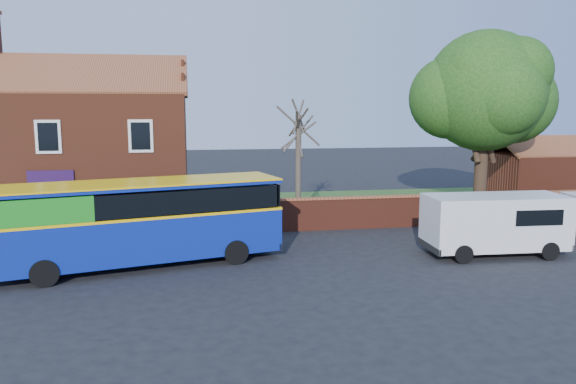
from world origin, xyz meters
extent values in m
plane|color=black|center=(0.00, 0.00, 0.00)|extent=(120.00, 120.00, 0.00)
cube|color=gray|center=(-7.00, 5.75, 0.06)|extent=(18.00, 3.50, 0.12)
cube|color=slate|center=(-7.00, 4.00, 0.07)|extent=(18.00, 0.15, 0.14)
cube|color=#426B28|center=(13.00, 13.00, 0.02)|extent=(26.00, 12.00, 0.04)
cube|color=brown|center=(-7.00, 11.50, 3.25)|extent=(12.00, 8.00, 6.50)
cube|color=brown|center=(-7.00, 9.50, 7.50)|extent=(12.30, 4.08, 2.16)
cube|color=brown|center=(-7.00, 13.50, 7.50)|extent=(12.30, 4.08, 2.16)
cube|color=black|center=(-7.00, 7.47, 4.60)|extent=(1.10, 0.06, 1.50)
cube|color=#4C0F19|center=(-7.00, 7.45, 1.10)|extent=(0.95, 0.04, 2.10)
cube|color=silver|center=(-7.00, 7.47, 1.15)|extent=(1.20, 0.06, 2.30)
cube|color=#250D39|center=(-7.00, 7.44, 2.80)|extent=(2.00, 0.06, 0.60)
cube|color=maroon|center=(13.00, 7.00, 0.75)|extent=(22.00, 0.30, 1.50)
cube|color=brown|center=(13.00, 7.00, 1.55)|extent=(22.00, 0.38, 0.10)
cube|color=maroon|center=(22.00, 13.00, 1.50)|extent=(8.00, 5.00, 3.00)
cube|color=brown|center=(22.00, 11.75, 3.55)|extent=(8.20, 2.56, 1.24)
cube|color=brown|center=(22.00, 14.25, 3.55)|extent=(8.20, 2.56, 1.24)
cube|color=#0D2499|center=(-2.72, 2.08, 1.20)|extent=(10.76, 5.08, 1.66)
cube|color=yellow|center=(-2.72, 2.08, 2.02)|extent=(10.78, 5.11, 0.10)
cube|color=black|center=(-2.72, 2.08, 2.52)|extent=(10.36, 5.00, 0.83)
cube|color=#209421|center=(-6.06, 1.24, 2.52)|extent=(4.09, 3.44, 0.89)
cube|color=#0D2499|center=(-2.72, 2.08, 3.08)|extent=(10.76, 5.08, 0.14)
cube|color=yellow|center=(-2.72, 2.08, 3.16)|extent=(10.81, 5.13, 0.06)
cylinder|color=black|center=(-5.66, 0.07, 0.47)|extent=(0.98, 0.50, 0.94)
cylinder|color=black|center=(-6.26, 2.45, 0.47)|extent=(0.98, 0.50, 0.94)
cylinder|color=black|center=(0.82, 1.71, 0.47)|extent=(0.98, 0.50, 0.94)
cylinder|color=black|center=(0.22, 4.08, 0.47)|extent=(0.98, 0.50, 0.94)
cube|color=white|center=(11.18, 1.28, 1.38)|extent=(5.61, 2.44, 2.10)
cube|color=black|center=(13.66, 1.17, 1.71)|extent=(0.16, 1.88, 0.83)
cube|color=black|center=(13.90, 1.16, 0.44)|extent=(0.19, 2.21, 0.26)
cylinder|color=black|center=(9.37, 0.31, 0.36)|extent=(0.74, 0.25, 0.73)
cylinder|color=black|center=(9.46, 2.39, 0.36)|extent=(0.74, 0.25, 0.73)
cylinder|color=black|center=(12.90, 0.16, 0.36)|extent=(0.74, 0.25, 0.73)
cylinder|color=black|center=(12.99, 2.24, 0.36)|extent=(0.74, 0.25, 0.73)
cylinder|color=black|center=(17.05, 4.24, 0.30)|extent=(0.62, 0.31, 0.60)
cylinder|color=black|center=(15.02, 9.53, 2.08)|extent=(0.72, 0.72, 4.15)
sphere|color=#436D22|center=(15.02, 9.53, 6.77)|extent=(6.50, 6.50, 6.50)
sphere|color=#436D22|center=(16.91, 9.89, 6.23)|extent=(4.69, 4.69, 4.69)
sphere|color=#436D22|center=(13.31, 10.07, 6.41)|extent=(4.51, 4.51, 4.51)
cylinder|color=#4C4238|center=(4.91, 10.43, 2.75)|extent=(0.31, 0.31, 5.50)
cylinder|color=#4C4238|center=(4.91, 10.43, 4.71)|extent=(0.32, 2.68, 2.16)
cylinder|color=#4C4238|center=(4.91, 10.43, 4.51)|extent=(1.40, 1.98, 1.98)
cylinder|color=#4C4238|center=(4.91, 10.43, 4.91)|extent=(2.25, 1.03, 2.19)
camera|label=1|loc=(-0.78, -18.99, 5.92)|focal=35.00mm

